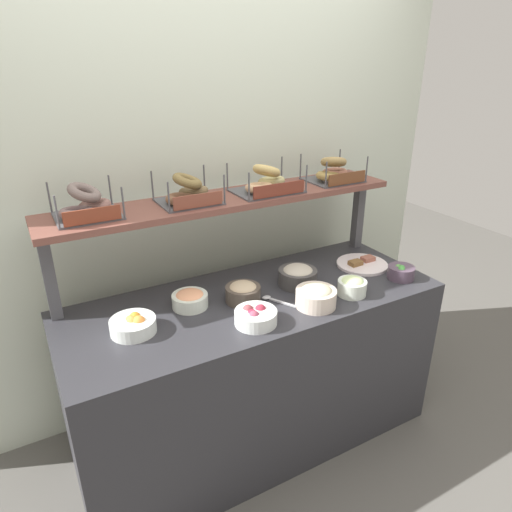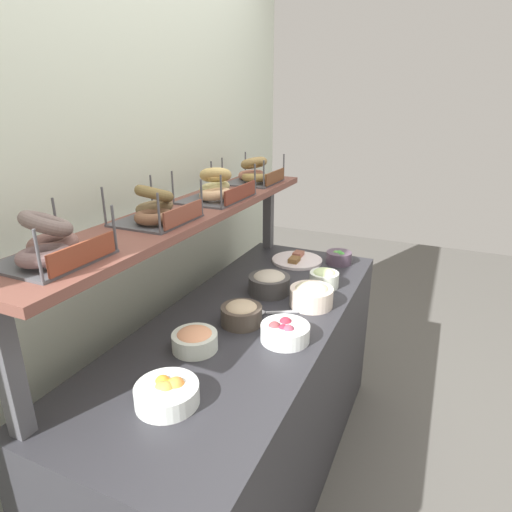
{
  "view_description": "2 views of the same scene",
  "coord_description": "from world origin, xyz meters",
  "px_view_note": "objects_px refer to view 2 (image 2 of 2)",
  "views": [
    {
      "loc": [
        -0.94,
        -1.69,
        1.91
      ],
      "look_at": [
        0.04,
        0.06,
        1.03
      ],
      "focal_mm": 32.26,
      "sensor_mm": 36.0,
      "label": 1
    },
    {
      "loc": [
        -1.44,
        -0.69,
        1.7
      ],
      "look_at": [
        0.11,
        0.01,
        1.08
      ],
      "focal_mm": 30.3,
      "sensor_mm": 36.0,
      "label": 2
    }
  ],
  "objects_px": {
    "bowl_potato_salad": "(311,295)",
    "bowl_veggie_mix": "(339,257)",
    "bowl_beet_salad": "(285,332)",
    "bowl_scallion_spread": "(324,278)",
    "bowl_lox_spread": "(195,339)",
    "bagel_basket_poppy": "(50,244)",
    "bagel_basket_everything": "(254,174)",
    "bagel_basket_cinnamon_raisin": "(156,209)",
    "bagel_basket_plain": "(217,188)",
    "serving_spoon_near_plate": "(270,312)",
    "bowl_fruit_salad": "(167,393)",
    "bowl_hummus": "(242,313)",
    "bowl_tuna_salad": "(269,282)",
    "serving_plate_white": "(297,260)"
  },
  "relations": [
    {
      "from": "bowl_potato_salad",
      "to": "bagel_basket_plain",
      "type": "height_order",
      "value": "bagel_basket_plain"
    },
    {
      "from": "bowl_potato_salad",
      "to": "bagel_basket_everything",
      "type": "distance_m",
      "value": 0.76
    },
    {
      "from": "bowl_fruit_salad",
      "to": "serving_plate_white",
      "type": "xyz_separation_m",
      "value": [
        1.28,
        0.04,
        -0.02
      ]
    },
    {
      "from": "bowl_fruit_salad",
      "to": "bagel_basket_plain",
      "type": "relative_size",
      "value": 0.57
    },
    {
      "from": "bowl_hummus",
      "to": "bowl_fruit_salad",
      "type": "distance_m",
      "value": 0.52
    },
    {
      "from": "bowl_tuna_salad",
      "to": "bagel_basket_everything",
      "type": "distance_m",
      "value": 0.62
    },
    {
      "from": "bowl_beet_salad",
      "to": "bowl_veggie_mix",
      "type": "bearing_deg",
      "value": 1.01
    },
    {
      "from": "serving_spoon_near_plate",
      "to": "bagel_basket_plain",
      "type": "height_order",
      "value": "bagel_basket_plain"
    },
    {
      "from": "bowl_beet_salad",
      "to": "bowl_scallion_spread",
      "type": "bearing_deg",
      "value": 0.27
    },
    {
      "from": "serving_plate_white",
      "to": "bagel_basket_everything",
      "type": "relative_size",
      "value": 0.99
    },
    {
      "from": "bowl_fruit_salad",
      "to": "bowl_scallion_spread",
      "type": "xyz_separation_m",
      "value": [
        1.01,
        -0.19,
        0.01
      ]
    },
    {
      "from": "bagel_basket_cinnamon_raisin",
      "to": "bagel_basket_plain",
      "type": "xyz_separation_m",
      "value": [
        0.41,
        -0.02,
        0.0
      ]
    },
    {
      "from": "bowl_lox_spread",
      "to": "bowl_veggie_mix",
      "type": "relative_size",
      "value": 1.21
    },
    {
      "from": "bowl_beet_salad",
      "to": "serving_plate_white",
      "type": "distance_m",
      "value": 0.83
    },
    {
      "from": "serving_spoon_near_plate",
      "to": "bowl_beet_salad",
      "type": "bearing_deg",
      "value": -142.86
    },
    {
      "from": "bowl_scallion_spread",
      "to": "bagel_basket_cinnamon_raisin",
      "type": "xyz_separation_m",
      "value": [
        -0.63,
        0.47,
        0.43
      ]
    },
    {
      "from": "bowl_veggie_mix",
      "to": "bagel_basket_poppy",
      "type": "height_order",
      "value": "bagel_basket_poppy"
    },
    {
      "from": "bagel_basket_poppy",
      "to": "bagel_basket_everything",
      "type": "bearing_deg",
      "value": -0.97
    },
    {
      "from": "bowl_scallion_spread",
      "to": "bagel_basket_plain",
      "type": "distance_m",
      "value": 0.66
    },
    {
      "from": "serving_plate_white",
      "to": "bagel_basket_cinnamon_raisin",
      "type": "xyz_separation_m",
      "value": [
        -0.89,
        0.24,
        0.47
      ]
    },
    {
      "from": "bowl_fruit_salad",
      "to": "bowl_veggie_mix",
      "type": "relative_size",
      "value": 1.4
    },
    {
      "from": "bowl_hummus",
      "to": "bowl_veggie_mix",
      "type": "height_order",
      "value": "bowl_hummus"
    },
    {
      "from": "bowl_potato_salad",
      "to": "bowl_veggie_mix",
      "type": "height_order",
      "value": "bowl_potato_salad"
    },
    {
      "from": "bowl_scallion_spread",
      "to": "bowl_beet_salad",
      "type": "bearing_deg",
      "value": -179.73
    },
    {
      "from": "bowl_scallion_spread",
      "to": "bagel_basket_everything",
      "type": "height_order",
      "value": "bagel_basket_everything"
    },
    {
      "from": "bowl_fruit_salad",
      "to": "bagel_basket_everything",
      "type": "height_order",
      "value": "bagel_basket_everything"
    },
    {
      "from": "bowl_lox_spread",
      "to": "bagel_basket_everything",
      "type": "height_order",
      "value": "bagel_basket_everything"
    },
    {
      "from": "bowl_lox_spread",
      "to": "bagel_basket_everything",
      "type": "relative_size",
      "value": 0.59
    },
    {
      "from": "bowl_veggie_mix",
      "to": "bowl_tuna_salad",
      "type": "bearing_deg",
      "value": 158.52
    },
    {
      "from": "bagel_basket_cinnamon_raisin",
      "to": "bagel_basket_plain",
      "type": "bearing_deg",
      "value": -2.74
    },
    {
      "from": "bowl_veggie_mix",
      "to": "bowl_hummus",
      "type": "bearing_deg",
      "value": 167.36
    },
    {
      "from": "bowl_veggie_mix",
      "to": "bagel_basket_plain",
      "type": "relative_size",
      "value": 0.41
    },
    {
      "from": "bowl_veggie_mix",
      "to": "bagel_basket_cinnamon_raisin",
      "type": "height_order",
      "value": "bagel_basket_cinnamon_raisin"
    },
    {
      "from": "bowl_beet_salad",
      "to": "bagel_basket_cinnamon_raisin",
      "type": "bearing_deg",
      "value": 101.38
    },
    {
      "from": "bowl_potato_salad",
      "to": "bowl_fruit_salad",
      "type": "xyz_separation_m",
      "value": [
        -0.79,
        0.19,
        -0.02
      ]
    },
    {
      "from": "serving_plate_white",
      "to": "serving_spoon_near_plate",
      "type": "relative_size",
      "value": 1.73
    },
    {
      "from": "bowl_beet_salad",
      "to": "bowl_potato_salad",
      "type": "distance_m",
      "value": 0.32
    },
    {
      "from": "bowl_beet_salad",
      "to": "bagel_basket_poppy",
      "type": "height_order",
      "value": "bagel_basket_poppy"
    },
    {
      "from": "bowl_beet_salad",
      "to": "bowl_hummus",
      "type": "relative_size",
      "value": 1.12
    },
    {
      "from": "bowl_potato_salad",
      "to": "bowl_fruit_salad",
      "type": "bearing_deg",
      "value": 166.33
    },
    {
      "from": "bowl_lox_spread",
      "to": "bowl_scallion_spread",
      "type": "height_order",
      "value": "bowl_scallion_spread"
    },
    {
      "from": "bowl_beet_salad",
      "to": "bagel_basket_everything",
      "type": "height_order",
      "value": "bagel_basket_everything"
    },
    {
      "from": "bowl_tuna_salad",
      "to": "bowl_potato_salad",
      "type": "height_order",
      "value": "same"
    },
    {
      "from": "bowl_scallion_spread",
      "to": "serving_spoon_near_plate",
      "type": "xyz_separation_m",
      "value": [
        -0.36,
        0.13,
        -0.04
      ]
    },
    {
      "from": "bowl_fruit_salad",
      "to": "bagel_basket_poppy",
      "type": "relative_size",
      "value": 0.7
    },
    {
      "from": "bowl_lox_spread",
      "to": "bowl_potato_salad",
      "type": "bearing_deg",
      "value": -28.42
    },
    {
      "from": "bowl_potato_salad",
      "to": "bagel_basket_poppy",
      "type": "bearing_deg",
      "value": 150.42
    },
    {
      "from": "bowl_scallion_spread",
      "to": "bowl_lox_spread",
      "type": "bearing_deg",
      "value": 159.61
    },
    {
      "from": "bowl_potato_salad",
      "to": "bagel_basket_poppy",
      "type": "relative_size",
      "value": 0.69
    },
    {
      "from": "bowl_fruit_salad",
      "to": "bagel_basket_plain",
      "type": "distance_m",
      "value": 0.94
    }
  ]
}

